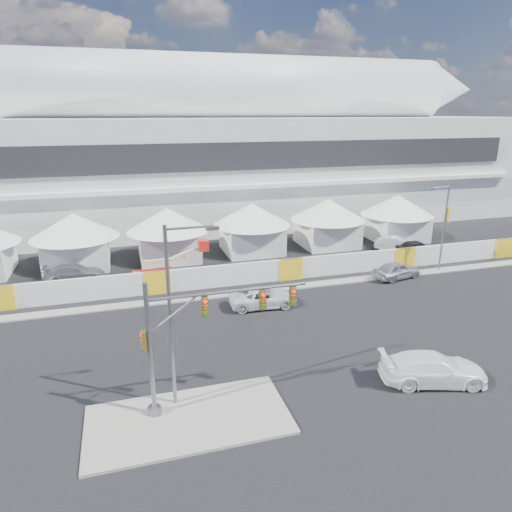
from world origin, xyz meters
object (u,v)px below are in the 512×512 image
object	(u,v)px
pickup_curb	(263,297)
lot_car_b	(416,247)
pickup_near	(433,368)
streetlight_curb	(443,222)
lot_car_c	(74,273)
boom_lift	(160,272)
lot_car_a	(396,244)
sedan_silver	(397,270)
traffic_mast	(187,340)
streetlight_median	(175,305)

from	to	relation	value
pickup_curb	lot_car_b	distance (m)	21.82
pickup_near	streetlight_curb	world-z (taller)	streetlight_curb
lot_car_c	boom_lift	xyz separation A→B (m)	(7.51, -2.57, 0.19)
lot_car_a	lot_car_b	bearing A→B (deg)	-109.32
sedan_silver	pickup_near	xyz separation A→B (m)	(-7.65, -15.47, 0.07)
pickup_near	traffic_mast	bearing A→B (deg)	99.98
lot_car_a	boom_lift	distance (m)	26.14
pickup_near	streetlight_median	world-z (taller)	streetlight_median
pickup_curb	lot_car_a	distance (m)	21.47
lot_car_b	boom_lift	size ratio (longest dim) A/B	0.65
streetlight_median	streetlight_curb	world-z (taller)	streetlight_median
streetlight_curb	boom_lift	size ratio (longest dim) A/B	1.20
pickup_curb	streetlight_curb	world-z (taller)	streetlight_curb
streetlight_median	streetlight_curb	xyz separation A→B (m)	(26.56, 13.99, -0.80)
sedan_silver	lot_car_b	size ratio (longest dim) A/B	1.03
pickup_near	streetlight_curb	size ratio (longest dim) A/B	0.71
streetlight_median	pickup_near	bearing A→B (deg)	-8.10
pickup_curb	lot_car_c	world-z (taller)	lot_car_c
pickup_curb	lot_car_b	xyz separation A→B (m)	(20.06, 8.58, 0.02)
sedan_silver	lot_car_c	size ratio (longest dim) A/B	0.89
lot_car_b	traffic_mast	world-z (taller)	traffic_mast
streetlight_median	boom_lift	xyz separation A→B (m)	(0.71, 18.73, -4.71)
sedan_silver	boom_lift	bearing A→B (deg)	65.19
traffic_mast	lot_car_c	bearing A→B (deg)	108.27
streetlight_curb	streetlight_median	bearing A→B (deg)	-152.22
pickup_near	boom_lift	xyz separation A→B (m)	(-13.36, 20.73, 0.09)
sedan_silver	streetlight_median	world-z (taller)	streetlight_median
lot_car_a	sedan_silver	bearing A→B (deg)	-176.46
lot_car_b	traffic_mast	distance (m)	34.30
lot_car_c	streetlight_median	world-z (taller)	streetlight_median
pickup_near	lot_car_b	bearing A→B (deg)	-17.36
pickup_curb	boom_lift	world-z (taller)	boom_lift
lot_car_b	streetlight_curb	size ratio (longest dim) A/B	0.54
lot_car_b	lot_car_c	distance (m)	34.89
lot_car_b	lot_car_c	size ratio (longest dim) A/B	0.86
pickup_curb	lot_car_b	size ratio (longest dim) A/B	1.19
lot_car_a	lot_car_c	xyz separation A→B (m)	(-33.52, -0.06, -0.01)
streetlight_median	sedan_silver	bearing A→B (deg)	31.80
pickup_curb	sedan_silver	bearing A→B (deg)	-75.37
streetlight_median	lot_car_b	bearing A→B (deg)	34.77
pickup_near	lot_car_b	size ratio (longest dim) A/B	1.32
lot_car_b	boom_lift	bearing A→B (deg)	90.43
sedan_silver	pickup_near	distance (m)	17.25
streetlight_median	lot_car_a	bearing A→B (deg)	38.64
traffic_mast	streetlight_curb	world-z (taller)	streetlight_curb
lot_car_a	boom_lift	size ratio (longest dim) A/B	0.67
boom_lift	pickup_near	bearing A→B (deg)	-60.24
traffic_mast	boom_lift	size ratio (longest dim) A/B	1.20
pickup_curb	pickup_near	size ratio (longest dim) A/B	0.90
sedan_silver	boom_lift	size ratio (longest dim) A/B	0.67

